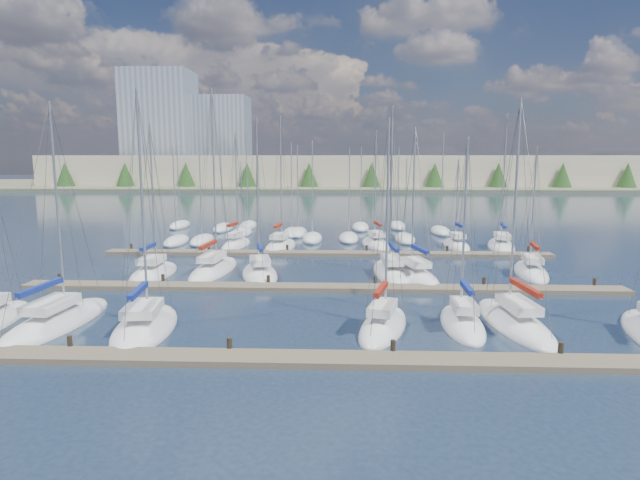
{
  "coord_description": "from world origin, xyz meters",
  "views": [
    {
      "loc": [
        1.47,
        -22.0,
        9.63
      ],
      "look_at": [
        0.0,
        14.0,
        4.0
      ],
      "focal_mm": 30.0,
      "sensor_mm": 36.0,
      "label": 1
    }
  ],
  "objects_px": {
    "sailboat_q": "(456,246)",
    "sailboat_j": "(260,274)",
    "sailboat_b": "(57,322)",
    "sailboat_h": "(154,273)",
    "sailboat_k": "(391,273)",
    "sailboat_f": "(514,322)",
    "sailboat_n": "(236,245)",
    "sailboat_e": "(462,324)",
    "sailboat_i": "(214,269)",
    "sailboat_r": "(501,246)",
    "sailboat_m": "(531,272)",
    "sailboat_d": "(383,326)",
    "sailboat_o": "(280,246)",
    "sailboat_l": "(414,276)",
    "sailboat_c": "(145,327)"
  },
  "relations": [
    {
      "from": "sailboat_o",
      "to": "sailboat_k",
      "type": "distance_m",
      "value": 16.56
    },
    {
      "from": "sailboat_m",
      "to": "sailboat_j",
      "type": "bearing_deg",
      "value": -166.47
    },
    {
      "from": "sailboat_o",
      "to": "sailboat_c",
      "type": "height_order",
      "value": "sailboat_o"
    },
    {
      "from": "sailboat_k",
      "to": "sailboat_f",
      "type": "height_order",
      "value": "sailboat_k"
    },
    {
      "from": "sailboat_d",
      "to": "sailboat_m",
      "type": "xyz_separation_m",
      "value": [
        13.35,
        14.88,
        -0.01
      ]
    },
    {
      "from": "sailboat_h",
      "to": "sailboat_f",
      "type": "distance_m",
      "value": 28.19
    },
    {
      "from": "sailboat_i",
      "to": "sailboat_n",
      "type": "bearing_deg",
      "value": 97.13
    },
    {
      "from": "sailboat_i",
      "to": "sailboat_f",
      "type": "xyz_separation_m",
      "value": [
        20.8,
        -13.73,
        -0.01
      ]
    },
    {
      "from": "sailboat_k",
      "to": "sailboat_f",
      "type": "relative_size",
      "value": 1.06
    },
    {
      "from": "sailboat_h",
      "to": "sailboat_b",
      "type": "bearing_deg",
      "value": -93.82
    },
    {
      "from": "sailboat_f",
      "to": "sailboat_q",
      "type": "bearing_deg",
      "value": 80.23
    },
    {
      "from": "sailboat_e",
      "to": "sailboat_m",
      "type": "bearing_deg",
      "value": 60.55
    },
    {
      "from": "sailboat_k",
      "to": "sailboat_b",
      "type": "xyz_separation_m",
      "value": [
        -20.52,
        -14.05,
        -0.01
      ]
    },
    {
      "from": "sailboat_r",
      "to": "sailboat_f",
      "type": "distance_m",
      "value": 27.87
    },
    {
      "from": "sailboat_i",
      "to": "sailboat_q",
      "type": "relative_size",
      "value": 1.58
    },
    {
      "from": "sailboat_o",
      "to": "sailboat_h",
      "type": "xyz_separation_m",
      "value": [
        -8.91,
        -13.63,
        -0.01
      ]
    },
    {
      "from": "sailboat_r",
      "to": "sailboat_l",
      "type": "relative_size",
      "value": 1.17
    },
    {
      "from": "sailboat_f",
      "to": "sailboat_l",
      "type": "distance_m",
      "value": 12.7
    },
    {
      "from": "sailboat_e",
      "to": "sailboat_o",
      "type": "bearing_deg",
      "value": 119.31
    },
    {
      "from": "sailboat_i",
      "to": "sailboat_c",
      "type": "relative_size",
      "value": 1.14
    },
    {
      "from": "sailboat_q",
      "to": "sailboat_j",
      "type": "bearing_deg",
      "value": -144.25
    },
    {
      "from": "sailboat_q",
      "to": "sailboat_h",
      "type": "bearing_deg",
      "value": -153.99
    },
    {
      "from": "sailboat_o",
      "to": "sailboat_e",
      "type": "bearing_deg",
      "value": -56.61
    },
    {
      "from": "sailboat_e",
      "to": "sailboat_r",
      "type": "bearing_deg",
      "value": 71.8
    },
    {
      "from": "sailboat_d",
      "to": "sailboat_n",
      "type": "relative_size",
      "value": 0.96
    },
    {
      "from": "sailboat_q",
      "to": "sailboat_l",
      "type": "distance_m",
      "value": 16.33
    },
    {
      "from": "sailboat_b",
      "to": "sailboat_l",
      "type": "xyz_separation_m",
      "value": [
        22.31,
        12.98,
        0.01
      ]
    },
    {
      "from": "sailboat_r",
      "to": "sailboat_q",
      "type": "relative_size",
      "value": 1.47
    },
    {
      "from": "sailboat_d",
      "to": "sailboat_q",
      "type": "bearing_deg",
      "value": 84.92
    },
    {
      "from": "sailboat_b",
      "to": "sailboat_k",
      "type": "bearing_deg",
      "value": 38.54
    },
    {
      "from": "sailboat_l",
      "to": "sailboat_b",
      "type": "bearing_deg",
      "value": -162.47
    },
    {
      "from": "sailboat_o",
      "to": "sailboat_d",
      "type": "bearing_deg",
      "value": -65.4
    },
    {
      "from": "sailboat_f",
      "to": "sailboat_l",
      "type": "relative_size",
      "value": 1.07
    },
    {
      "from": "sailboat_d",
      "to": "sailboat_f",
      "type": "relative_size",
      "value": 0.92
    },
    {
      "from": "sailboat_k",
      "to": "sailboat_i",
      "type": "bearing_deg",
      "value": 173.94
    },
    {
      "from": "sailboat_k",
      "to": "sailboat_n",
      "type": "height_order",
      "value": "sailboat_k"
    },
    {
      "from": "sailboat_d",
      "to": "sailboat_q",
      "type": "height_order",
      "value": "sailboat_d"
    },
    {
      "from": "sailboat_o",
      "to": "sailboat_b",
      "type": "bearing_deg",
      "value": -104.1
    },
    {
      "from": "sailboat_i",
      "to": "sailboat_n",
      "type": "height_order",
      "value": "sailboat_i"
    },
    {
      "from": "sailboat_k",
      "to": "sailboat_l",
      "type": "xyz_separation_m",
      "value": [
        1.79,
        -1.07,
        -0.01
      ]
    },
    {
      "from": "sailboat_l",
      "to": "sailboat_k",
      "type": "bearing_deg",
      "value": 136.53
    },
    {
      "from": "sailboat_n",
      "to": "sailboat_e",
      "type": "height_order",
      "value": "sailboat_n"
    },
    {
      "from": "sailboat_f",
      "to": "sailboat_j",
      "type": "relative_size",
      "value": 1.01
    },
    {
      "from": "sailboat_h",
      "to": "sailboat_i",
      "type": "distance_m",
      "value": 4.88
    },
    {
      "from": "sailboat_m",
      "to": "sailboat_e",
      "type": "bearing_deg",
      "value": -112.24
    },
    {
      "from": "sailboat_c",
      "to": "sailboat_q",
      "type": "height_order",
      "value": "sailboat_c"
    },
    {
      "from": "sailboat_b",
      "to": "sailboat_h",
      "type": "bearing_deg",
      "value": 89.69
    },
    {
      "from": "sailboat_m",
      "to": "sailboat_f",
      "type": "bearing_deg",
      "value": -103.1
    },
    {
      "from": "sailboat_d",
      "to": "sailboat_e",
      "type": "relative_size",
      "value": 1.09
    },
    {
      "from": "sailboat_h",
      "to": "sailboat_e",
      "type": "xyz_separation_m",
      "value": [
        22.36,
        -12.61,
        0.01
      ]
    }
  ]
}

